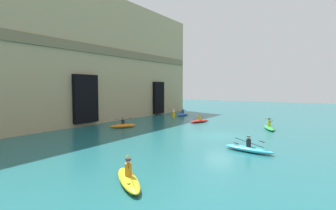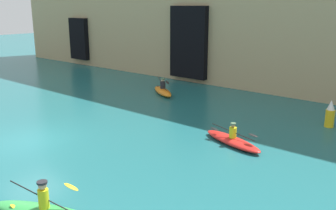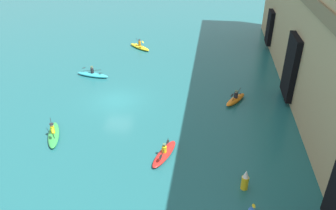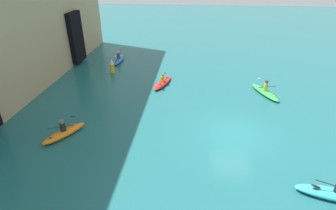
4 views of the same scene
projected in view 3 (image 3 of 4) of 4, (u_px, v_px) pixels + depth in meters
The scene contains 7 objects.
ground_plane at pixel (117, 101), 29.53m from camera, with size 120.00×120.00×0.00m, color #1E6066.
kayak_red at pixel (164, 153), 22.57m from camera, with size 3.37×1.72×0.99m.
kayak_cyan at pixel (93, 74), 33.98m from camera, with size 1.44×3.60×1.12m.
kayak_green at pixel (54, 134), 24.55m from camera, with size 3.54×2.08×1.17m.
kayak_orange at pixel (235, 99), 29.21m from camera, with size 2.88×2.14×1.12m.
kayak_yellow at pixel (140, 47), 41.29m from camera, with size 2.83×3.26×1.20m.
marker_buoy at pixel (245, 180), 19.60m from camera, with size 0.44×0.44×1.39m.
Camera 3 is at (24.95, 8.22, 14.26)m, focal length 35.00 mm.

